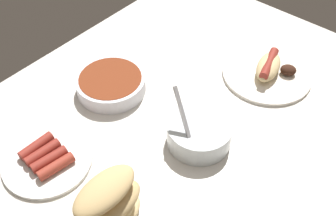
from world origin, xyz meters
TOP-DOWN VIEW (x-y plane):
  - ground_plane at (0.00, 0.00)cm, footprint 120.00×90.00cm
  - bread_stack at (30.62, 8.95)cm, footprint 14.99×9.64cm
  - plate_hotdog_assembled at (-28.85, 9.34)cm, footprint 24.64×24.64cm
  - plate_sausages at (29.48, -13.74)cm, footprint 20.51×20.51cm
  - bowl_coleslaw at (2.19, 8.83)cm, footprint 15.39×15.39cm
  - bowl_chili at (3.46, -19.60)cm, footprint 18.43×18.43cm

SIDE VIEW (x-z plane):
  - ground_plane at x=0.00cm, z-range -3.00..0.00cm
  - plate_sausages at x=29.48cm, z-range -0.66..2.76cm
  - plate_hotdog_assembled at x=-28.85cm, z-range -1.12..4.49cm
  - bowl_chili at x=3.46cm, z-range 0.23..4.67cm
  - bowl_coleslaw at x=2.19cm, z-range -4.47..11.04cm
  - bread_stack at x=30.62cm, z-range 0.00..14.40cm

